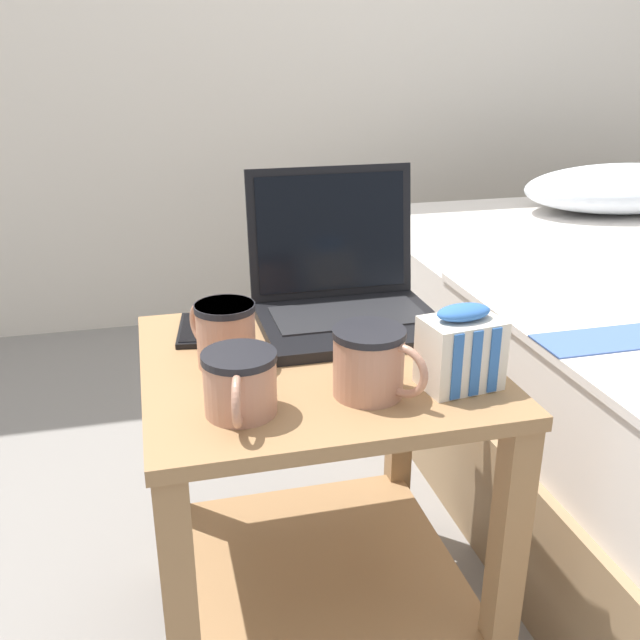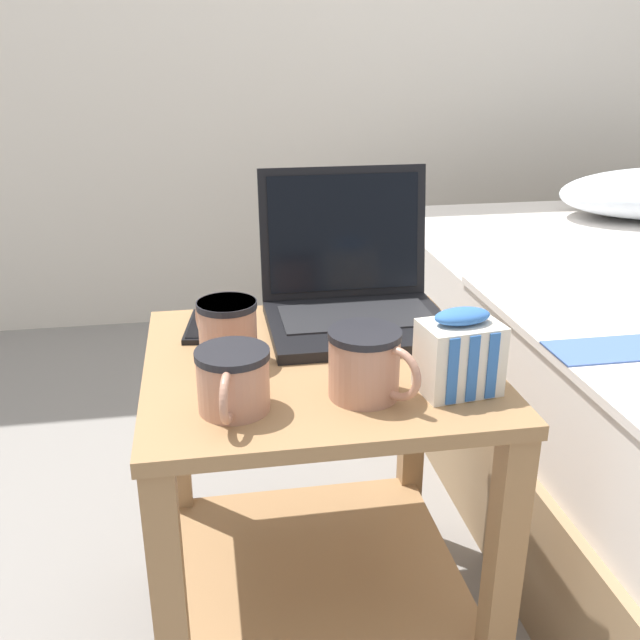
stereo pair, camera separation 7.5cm
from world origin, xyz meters
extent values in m
plane|color=gray|center=(0.00, 0.00, 0.00)|extent=(8.00, 8.00, 0.00)
ellipsoid|color=silver|center=(1.21, 0.91, 0.58)|extent=(0.67, 0.36, 0.14)
cube|color=#997047|center=(0.00, 0.00, 0.53)|extent=(0.52, 0.51, 0.02)
cube|color=#997047|center=(0.00, 0.00, 0.13)|extent=(0.48, 0.47, 0.02)
cube|color=#997047|center=(-0.24, -0.23, 0.26)|extent=(0.04, 0.04, 0.52)
cube|color=#997047|center=(0.24, -0.23, 0.26)|extent=(0.04, 0.04, 0.52)
cube|color=#997047|center=(-0.24, 0.23, 0.26)|extent=(0.04, 0.04, 0.52)
cube|color=#997047|center=(0.24, 0.23, 0.26)|extent=(0.04, 0.04, 0.52)
cube|color=black|center=(0.09, 0.11, 0.55)|extent=(0.30, 0.24, 0.02)
cube|color=#232326|center=(0.09, 0.12, 0.56)|extent=(0.26, 0.13, 0.00)
cube|color=#232326|center=(0.09, 0.04, 0.56)|extent=(0.09, 0.05, 0.00)
cube|color=black|center=(0.09, 0.24, 0.68)|extent=(0.30, 0.04, 0.24)
cube|color=black|center=(0.09, 0.24, 0.68)|extent=(0.27, 0.03, 0.21)
cube|color=black|center=(0.14, 0.25, 0.71)|extent=(0.04, 0.00, 0.02)
cube|color=silver|center=(0.01, 0.24, 0.61)|extent=(0.04, 0.01, 0.03)
cube|color=red|center=(0.08, 0.25, 0.71)|extent=(0.03, 0.01, 0.05)
cylinder|color=tan|center=(0.05, -0.13, 0.59)|extent=(0.10, 0.10, 0.10)
cylinder|color=black|center=(0.05, -0.13, 0.63)|extent=(0.10, 0.10, 0.01)
cylinder|color=black|center=(0.05, -0.13, 0.62)|extent=(0.09, 0.09, 0.01)
torus|color=tan|center=(0.08, -0.17, 0.59)|extent=(0.06, 0.07, 0.08)
cylinder|color=tan|center=(-0.13, -0.14, 0.58)|extent=(0.10, 0.10, 0.09)
cylinder|color=black|center=(-0.13, -0.14, 0.62)|extent=(0.10, 0.10, 0.01)
cylinder|color=black|center=(-0.13, -0.14, 0.61)|extent=(0.09, 0.09, 0.01)
torus|color=tan|center=(-0.14, -0.19, 0.58)|extent=(0.02, 0.07, 0.07)
cylinder|color=tan|center=(-0.13, 0.01, 0.59)|extent=(0.09, 0.09, 0.10)
cylinder|color=black|center=(-0.13, 0.01, 0.63)|extent=(0.09, 0.09, 0.01)
cylinder|color=black|center=(-0.13, 0.01, 0.62)|extent=(0.08, 0.08, 0.01)
torus|color=tan|center=(-0.16, 0.05, 0.59)|extent=(0.05, 0.07, 0.08)
cube|color=silver|center=(0.18, -0.14, 0.59)|extent=(0.12, 0.09, 0.10)
cube|color=#3366B2|center=(0.15, -0.18, 0.59)|extent=(0.02, 0.00, 0.10)
cube|color=#3366B2|center=(0.18, -0.18, 0.59)|extent=(0.02, 0.00, 0.10)
cube|color=#3366B2|center=(0.21, -0.17, 0.59)|extent=(0.02, 0.00, 0.10)
ellipsoid|color=#3366B2|center=(0.18, -0.14, 0.65)|extent=(0.09, 0.06, 0.02)
cube|color=black|center=(-0.16, 0.15, 0.54)|extent=(0.10, 0.15, 0.01)
cube|color=black|center=(-0.16, 0.15, 0.55)|extent=(0.09, 0.14, 0.00)
camera|label=1|loc=(-0.24, -0.98, 1.00)|focal=40.00mm
camera|label=2|loc=(-0.16, -0.99, 1.00)|focal=40.00mm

